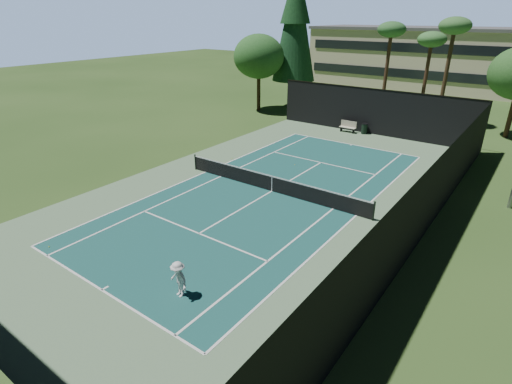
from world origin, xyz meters
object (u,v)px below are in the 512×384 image
at_px(trash_bin, 364,129).
at_px(tennis_ball_d, 232,159).
at_px(tennis_ball_b, 264,178).
at_px(tennis_net, 272,183).
at_px(tennis_ball_a, 49,247).
at_px(tennis_ball_c, 295,165).
at_px(player, 179,279).
at_px(park_bench, 348,126).

bearing_deg(trash_bin, tennis_ball_d, -112.96).
relative_size(tennis_ball_b, trash_bin, 0.08).
distance_m(tennis_net, tennis_ball_a, 12.39).
distance_m(tennis_ball_c, tennis_ball_d, 4.77).
distance_m(tennis_ball_a, tennis_ball_b, 13.21).
height_order(player, tennis_ball_c, player).
distance_m(park_bench, trash_bin, 1.47).
distance_m(tennis_ball_b, tennis_ball_c, 3.47).
height_order(tennis_net, tennis_ball_c, tennis_net).
bearing_deg(tennis_ball_d, trash_bin, 67.04).
relative_size(tennis_ball_d, trash_bin, 0.07).
bearing_deg(tennis_net, park_bench, 97.22).
bearing_deg(park_bench, tennis_ball_b, -88.52).
height_order(tennis_net, trash_bin, tennis_net).
relative_size(tennis_ball_a, tennis_ball_c, 1.15).
bearing_deg(tennis_ball_a, tennis_ball_d, 94.01).
height_order(park_bench, trash_bin, park_bench).
xyz_separation_m(tennis_ball_b, tennis_ball_c, (0.30, 3.45, -0.01)).
distance_m(tennis_ball_a, park_bench, 26.91).
relative_size(player, trash_bin, 1.60).
relative_size(tennis_ball_c, park_bench, 0.04).
distance_m(tennis_net, park_bench, 15.45).
bearing_deg(trash_bin, park_bench, -167.52).
xyz_separation_m(tennis_ball_c, tennis_ball_d, (-4.49, -1.63, 0.00)).
bearing_deg(tennis_net, tennis_ball_d, 150.84).
xyz_separation_m(tennis_ball_b, park_bench, (-0.36, 13.93, 0.51)).
bearing_deg(tennis_ball_d, tennis_ball_c, 19.91).
bearing_deg(trash_bin, tennis_ball_c, -94.10).
relative_size(tennis_ball_a, trash_bin, 0.07).
bearing_deg(tennis_net, tennis_ball_a, -112.54).
height_order(player, tennis_ball_a, player).
bearing_deg(tennis_ball_b, park_bench, 91.48).
bearing_deg(tennis_ball_b, tennis_ball_c, 85.05).
xyz_separation_m(tennis_net, player, (2.70, -10.29, 0.20)).
distance_m(tennis_ball_b, park_bench, 13.95).
bearing_deg(tennis_ball_d, tennis_net, -29.16).
bearing_deg(trash_bin, player, -82.94).
bearing_deg(player, tennis_net, 116.77).
relative_size(tennis_ball_c, trash_bin, 0.06).
relative_size(tennis_ball_b, tennis_ball_c, 1.31).
relative_size(tennis_ball_a, tennis_ball_b, 0.88).
height_order(tennis_ball_c, tennis_ball_d, tennis_ball_d).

